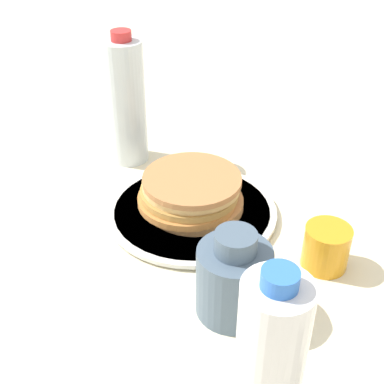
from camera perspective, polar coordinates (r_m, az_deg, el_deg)
ground_plane at (r=0.91m, az=1.46°, el=-3.25°), size 4.00×4.00×0.00m
plate at (r=0.92m, az=0.00°, el=-2.06°), size 0.29×0.29×0.01m
pancake_stack at (r=0.90m, az=-0.08°, el=-0.07°), size 0.18×0.18×0.06m
juice_glass at (r=0.83m, az=14.12°, el=-5.73°), size 0.07×0.07×0.07m
cream_jug at (r=0.72m, az=4.46°, el=-9.16°), size 0.10×0.10×0.13m
water_bottle_near at (r=1.03m, az=-7.05°, el=9.51°), size 0.07×0.07×0.26m
water_bottle_mid at (r=0.56m, az=8.22°, el=-17.85°), size 0.07×0.07×0.24m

